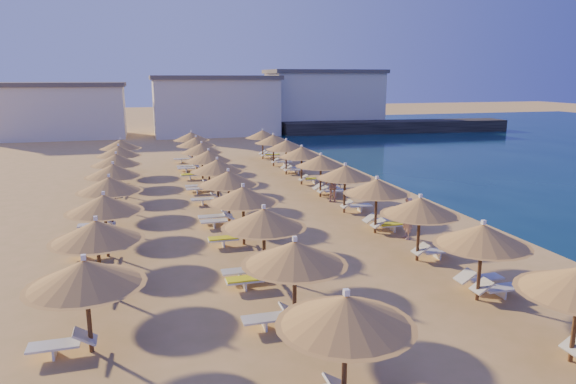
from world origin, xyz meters
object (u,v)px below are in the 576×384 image
object	(u,v)px
parasol_row_east	(345,173)
beachgoer_c	(332,187)
jetty	(395,127)
parasol_row_west	(228,179)
beachgoer_a	(407,218)

from	to	relation	value
parasol_row_east	beachgoer_c	xyz separation A→B (m)	(0.27, 2.53, -1.29)
parasol_row_east	jetty	bearing A→B (deg)	58.99
jetty	beachgoer_c	world-z (taller)	beachgoer_c
jetty	parasol_row_east	size ratio (longest dim) A/B	0.72
parasol_row_east	parasol_row_west	bearing A→B (deg)	180.00
parasol_row_west	beachgoer_c	world-z (taller)	parasol_row_west
jetty	parasol_row_west	distance (m)	46.20
parasol_row_west	beachgoer_a	size ratio (longest dim) A/B	22.14
parasol_row_east	parasol_row_west	distance (m)	6.19
parasol_row_east	beachgoer_c	world-z (taller)	parasol_row_east
jetty	parasol_row_east	distance (m)	42.70
beachgoer_a	parasol_row_east	bearing A→B (deg)	-164.89
beachgoer_c	beachgoer_a	distance (m)	7.57
jetty	beachgoer_a	world-z (taller)	beachgoer_a
jetty	parasol_row_west	size ratio (longest dim) A/B	0.72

